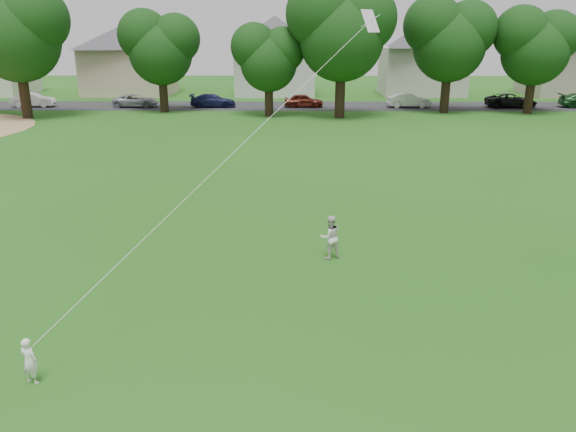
{
  "coord_description": "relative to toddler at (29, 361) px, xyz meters",
  "views": [
    {
      "loc": [
        1.97,
        -11.23,
        6.66
      ],
      "look_at": [
        1.85,
        2.0,
        2.3
      ],
      "focal_mm": 35.0,
      "sensor_mm": 36.0,
      "label": 1
    }
  ],
  "objects": [
    {
      "name": "parked_cars",
      "position": [
        8.66,
        42.7,
        0.12
      ],
      "size": [
        72.23,
        2.36,
        1.29
      ],
      "color": "black",
      "rests_on": "ground"
    },
    {
      "name": "street",
      "position": [
        3.21,
        43.7,
        -0.5
      ],
      "size": [
        90.0,
        7.0,
        0.01
      ],
      "primitive_type": "cube",
      "color": "#2D2D30",
      "rests_on": "ground"
    },
    {
      "name": "older_boy",
      "position": [
        6.32,
        6.55,
        0.18
      ],
      "size": [
        0.8,
        0.72,
        1.37
      ],
      "primitive_type": "imported",
      "rotation": [
        0.0,
        0.0,
        3.5
      ],
      "color": "silver",
      "rests_on": "ground"
    },
    {
      "name": "house_row",
      "position": [
        3.8,
        53.7,
        4.25
      ],
      "size": [
        76.86,
        13.21,
        10.02
      ],
      "color": "silver",
      "rests_on": "ground"
    },
    {
      "name": "kite",
      "position": [
        3.88,
        5.19,
        3.36
      ],
      "size": [
        4.3,
        5.61,
        14.4
      ],
      "color": "white",
      "rests_on": "ground"
    },
    {
      "name": "tree_row",
      "position": [
        5.14,
        37.5,
        5.92
      ],
      "size": [
        84.03,
        9.96,
        10.92
      ],
      "color": "black",
      "rests_on": "ground"
    },
    {
      "name": "toddler",
      "position": [
        0.0,
        0.0,
        0.0
      ],
      "size": [
        0.42,
        0.33,
        1.0
      ],
      "primitive_type": "imported",
      "rotation": [
        0.0,
        0.0,
        2.86
      ],
      "color": "white",
      "rests_on": "ground"
    },
    {
      "name": "ground",
      "position": [
        3.21,
        1.7,
        -0.5
      ],
      "size": [
        160.0,
        160.0,
        0.0
      ],
      "primitive_type": "plane",
      "color": "#1B4F12",
      "rests_on": "ground"
    }
  ]
}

